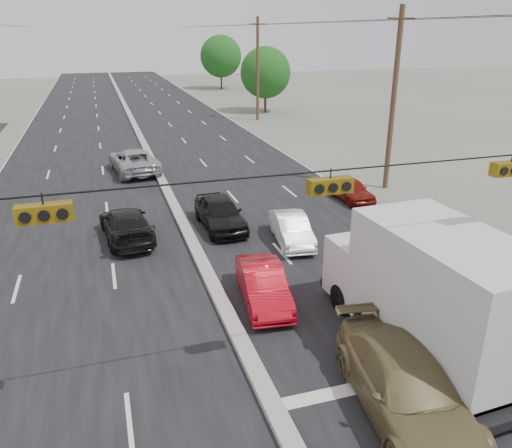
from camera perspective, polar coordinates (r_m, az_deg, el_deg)
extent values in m
plane|color=#606356|center=(13.51, 1.07, -18.92)|extent=(200.00, 200.00, 0.00)
cube|color=black|center=(40.85, -12.52, 8.44)|extent=(20.00, 160.00, 0.02)
cube|color=gray|center=(40.83, -12.53, 8.57)|extent=(0.50, 160.00, 0.20)
cylinder|color=#422D1E|center=(29.63, 15.42, 13.32)|extent=(0.30, 0.30, 10.00)
cube|color=#422D1E|center=(29.40, 16.28, 21.62)|extent=(1.60, 0.12, 0.12)
cylinder|color=#422D1E|center=(52.36, 0.19, 17.18)|extent=(0.30, 0.30, 10.00)
cube|color=#422D1E|center=(52.23, 0.20, 21.89)|extent=(1.60, 0.12, 0.12)
cylinder|color=black|center=(10.73, 1.28, 5.49)|extent=(25.00, 0.04, 0.04)
cube|color=#72590C|center=(10.37, -23.02, 1.17)|extent=(1.05, 0.30, 0.35)
cube|color=#72590C|center=(11.38, 8.46, 4.35)|extent=(1.05, 0.30, 0.35)
cube|color=#72590C|center=(14.24, 27.04, 5.67)|extent=(1.05, 0.30, 0.35)
cylinder|color=#382619|center=(58.24, 1.07, 13.89)|extent=(0.28, 0.28, 2.52)
sphere|color=#174C14|center=(57.92, 1.09, 16.92)|extent=(5.60, 5.60, 5.60)
cylinder|color=#382619|center=(82.40, -3.98, 16.14)|extent=(0.28, 0.28, 2.88)
sphere|color=#174C14|center=(82.17, -4.04, 18.58)|extent=(6.40, 6.40, 6.40)
cube|color=black|center=(15.65, 18.06, -11.63)|extent=(2.87, 7.71, 0.27)
cube|color=silver|center=(14.19, 21.03, -7.00)|extent=(2.98, 5.56, 3.04)
cube|color=silver|center=(17.17, 12.82, -4.69)|extent=(2.70, 2.19, 1.95)
cylinder|color=black|center=(16.81, 9.76, -8.38)|extent=(0.37, 0.99, 0.98)
cylinder|color=black|center=(17.96, 16.15, -6.92)|extent=(0.37, 0.99, 0.98)
cylinder|color=black|center=(13.57, 20.42, -17.63)|extent=(0.37, 0.99, 0.98)
imported|color=brown|center=(13.03, 16.71, -17.30)|extent=(2.89, 5.61, 1.56)
imported|color=#B50B19|center=(17.02, 0.81, -7.03)|extent=(1.84, 4.09, 1.30)
imported|color=black|center=(23.36, -4.13, 1.26)|extent=(1.91, 4.46, 1.50)
imported|color=white|center=(21.76, 4.09, -0.63)|extent=(1.82, 3.92, 1.24)
imported|color=navy|center=(19.39, 16.64, -3.93)|extent=(2.30, 5.28, 1.51)
imported|color=maroon|center=(27.72, 10.77, 3.88)|extent=(1.57, 3.65, 1.23)
imported|color=black|center=(22.77, -14.61, -0.09)|extent=(2.39, 4.94, 1.39)
imported|color=#979A9E|center=(33.69, -13.79, 7.02)|extent=(3.22, 5.86, 1.55)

